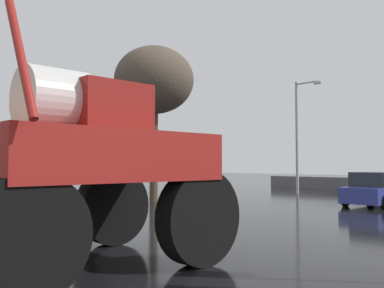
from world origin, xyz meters
TOP-DOWN VIEW (x-y plane):
  - ground_plane at (0.00, 18.00)m, footprint 120.00×120.00m
  - oversize_sprayer at (-0.57, 8.12)m, footprint 4.10×5.03m
  - sedan_ahead at (-1.66, 23.67)m, footprint 1.93×4.13m
  - traffic_signal_near_left at (-5.96, 11.72)m, footprint 0.24×0.54m
  - streetlight_far_left at (-8.57, 28.45)m, footprint 1.89×0.24m
  - bare_tree_left at (-10.34, 17.83)m, footprint 4.02×4.02m

SIDE VIEW (x-z plane):
  - ground_plane at x=0.00m, z-range 0.00..0.00m
  - sedan_ahead at x=-1.66m, z-range -0.05..1.47m
  - oversize_sprayer at x=-0.57m, z-range -0.23..3.95m
  - traffic_signal_near_left at x=-5.96m, z-range 0.77..4.15m
  - streetlight_far_left at x=-8.57m, z-range 0.44..7.68m
  - bare_tree_left at x=-10.34m, z-range 2.16..10.00m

